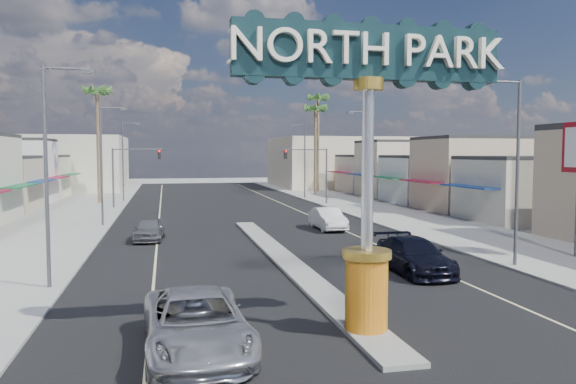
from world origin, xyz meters
name	(u,v)px	position (x,y,z in m)	size (l,w,h in m)	color
ground	(243,223)	(0.00, 30.00, 0.00)	(160.00, 160.00, 0.00)	gray
road	(243,223)	(0.00, 30.00, 0.01)	(20.00, 120.00, 0.01)	black
median_island	(285,259)	(0.00, 14.00, 0.08)	(1.30, 30.00, 0.16)	gray
sidewalk_left	(55,227)	(-14.00, 30.00, 0.06)	(8.00, 120.00, 0.12)	gray
sidewalk_right	(407,218)	(14.00, 30.00, 0.06)	(8.00, 120.00, 0.12)	gray
storefront_row_right	(442,176)	(24.00, 43.00, 3.00)	(12.00, 42.00, 6.00)	#B7B29E
backdrop_far_left	(55,163)	(-22.00, 75.00, 4.00)	(20.00, 20.00, 8.00)	#B7B29E
backdrop_far_right	(338,162)	(22.00, 75.00, 4.00)	(20.00, 20.00, 8.00)	beige
gateway_sign	(368,140)	(0.00, 1.98, 5.93)	(8.20, 1.50, 9.15)	#D25610
traffic_signal_left	(132,166)	(-9.18, 43.99, 4.27)	(5.09, 0.45, 6.00)	#47474C
traffic_signal_right	(310,165)	(9.18, 43.99, 4.27)	(5.09, 0.45, 6.00)	#47474C
streetlight_l_near	(50,165)	(-10.43, 10.00, 5.07)	(2.03, 0.22, 9.00)	#47474C
streetlight_l_mid	(104,159)	(-10.43, 30.00, 5.07)	(2.03, 0.22, 9.00)	#47474C
streetlight_l_far	(124,157)	(-10.43, 52.00, 5.07)	(2.03, 0.22, 9.00)	#47474C
streetlight_r_near	(515,163)	(10.43, 10.00, 5.07)	(2.03, 0.22, 9.00)	#47474C
streetlight_r_mid	(368,159)	(10.43, 30.00, 5.07)	(2.03, 0.22, 9.00)	#47474C
streetlight_r_far	(303,157)	(10.43, 52.00, 5.07)	(2.03, 0.22, 9.00)	#47474C
palm_left_far	(97,98)	(-13.00, 50.00, 11.50)	(2.60, 2.60, 13.10)	brown
palm_right_mid	(315,113)	(13.00, 56.00, 10.60)	(2.60, 2.60, 12.10)	brown
palm_right_far	(318,104)	(15.00, 62.00, 12.39)	(2.60, 2.60, 14.10)	brown
suv_left	(196,324)	(-5.17, 1.42, 0.84)	(2.80, 6.07, 1.69)	#B3B2B7
suv_right	(414,256)	(5.26, 9.87, 0.80)	(2.25, 5.53, 1.61)	black
car_parked_left	(149,229)	(-6.98, 22.32, 0.73)	(1.72, 4.27, 1.45)	slate
car_parked_right	(328,219)	(5.50, 24.82, 0.79)	(1.68, 4.81, 1.58)	silver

